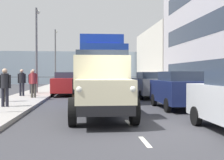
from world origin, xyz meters
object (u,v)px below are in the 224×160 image
Objects in this scene: pedestrian_in_dark_coat at (32,80)px; lamp_post_promenade at (37,42)px; lamp_post_far at (55,53)px; car_navy_kerbside_1 at (178,89)px; pedestrian_couple_a at (33,81)px; lorry_cargo_blue at (100,66)px; car_grey_kerbside_2 at (150,85)px; car_red_oppositeside_0 at (66,83)px; pedestrian_by_lamp at (5,84)px; pedestrian_near_railing at (22,80)px; pedestrian_couple_b at (5,84)px; truck_vintage_cream at (101,86)px.

lamp_post_promenade is at bearing -100.62° from pedestrian_in_dark_coat.
lamp_post_far is (-0.23, -11.43, 0.05)m from lamp_post_promenade.
car_navy_kerbside_1 is 8.97m from pedestrian_couple_a.
lamp_post_promenade is (4.68, -4.49, 1.95)m from lorry_cargo_blue.
lorry_cargo_blue is at bearing 105.62° from lamp_post_far.
car_grey_kerbside_2 is (-3.32, -0.47, -1.18)m from lorry_cargo_blue.
car_red_oppositeside_0 is 2.54m from pedestrian_in_dark_coat.
car_navy_kerbside_1 is 7.84m from pedestrian_by_lamp.
car_navy_kerbside_1 is 2.21× the size of pedestrian_near_railing.
lorry_cargo_blue is 1.75× the size of car_red_oppositeside_0.
lamp_post_far reaches higher than pedestrian_couple_b.
pedestrian_couple_a is at bearing 5.43° from car_grey_kerbside_2.
pedestrian_near_railing is 1.05× the size of pedestrian_in_dark_coat.
lamp_post_far is at bearing -88.82° from pedestrian_couple_a.
pedestrian_in_dark_coat reaches higher than car_grey_kerbside_2.
lorry_cargo_blue is 4.91× the size of pedestrian_in_dark_coat.
pedestrian_by_lamp reaches higher than car_grey_kerbside_2.
pedestrian_by_lamp is at bearing 85.28° from pedestrian_couple_a.
car_grey_kerbside_2 is at bearing -90.00° from car_navy_kerbside_1.
lamp_post_far is at bearing -69.83° from car_navy_kerbside_1.
car_red_oppositeside_0 is 4.06m from pedestrian_couple_a.
car_navy_kerbside_1 is 0.60× the size of lamp_post_promenade.
lamp_post_promenade is (-0.20, -1.07, 2.90)m from pedestrian_in_dark_coat.
truck_vintage_cream is 1.38× the size of car_grey_kerbside_2.
truck_vintage_cream is 5.07m from pedestrian_by_lamp.
lamp_post_far reaches higher than pedestrian_by_lamp.
pedestrian_by_lamp is 9.91m from lamp_post_promenade.
car_red_oppositeside_0 is 2.82× the size of pedestrian_in_dark_coat.
pedestrian_couple_a is (4.12, 0.24, -0.90)m from lorry_cargo_blue.
lorry_cargo_blue is 6.31m from car_navy_kerbside_1.
lorry_cargo_blue is 4.71× the size of pedestrian_couple_a.
pedestrian_in_dark_coat is (-0.24, -2.22, -0.05)m from pedestrian_near_railing.
pedestrian_near_railing is at bearing 87.39° from lamp_post_far.
pedestrian_near_railing is (5.12, -1.21, -0.89)m from lorry_cargo_blue.
lorry_cargo_blue is at bearing -92.64° from truck_vintage_cream.
pedestrian_by_lamp is at bearing -35.19° from truck_vintage_cream.
lamp_post_promenade reaches higher than car_grey_kerbside_2.
pedestrian_near_railing is (8.44, -0.74, 0.29)m from car_grey_kerbside_2.
pedestrian_by_lamp is at bearing 75.61° from car_red_oppositeside_0.
lamp_post_far is at bearing -92.61° from pedestrian_near_railing.
car_navy_kerbside_1 is 10.62m from pedestrian_near_railing.
pedestrian_couple_b is 2.61m from pedestrian_couple_a.
pedestrian_by_lamp is 8.42m from pedestrian_in_dark_coat.
pedestrian_couple_a is (1.76, 3.65, 0.28)m from car_red_oppositeside_0.
car_navy_kerbside_1 is 12.98m from lamp_post_promenade.
lamp_post_far is at bearing -63.30° from car_grey_kerbside_2.
truck_vintage_cream reaches higher than pedestrian_near_railing.
lamp_post_far is (-0.43, -12.50, 2.94)m from pedestrian_in_dark_coat.
car_grey_kerbside_2 is at bearing -174.57° from pedestrian_couple_a.
truck_vintage_cream is 3.38× the size of pedestrian_in_dark_coat.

